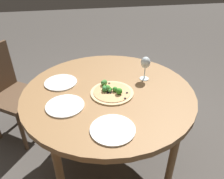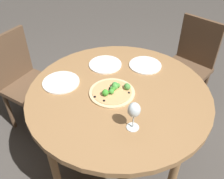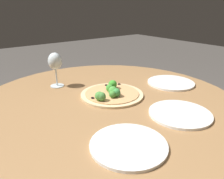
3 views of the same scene
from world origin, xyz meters
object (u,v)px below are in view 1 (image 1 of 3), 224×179
Objects in this scene: chair at (9,91)px; wine_glass at (146,63)px; plate_near at (61,82)px; pizza at (111,91)px; plate_far at (113,129)px; plate_side at (65,106)px.

chair is 5.03× the size of wine_glass.
wine_glass reaches higher than plate_near.
pizza is 1.65× the size of wine_glass.
plate_far and plate_side have the same top height.
plate_side is at bearing -46.34° from plate_far.
wine_glass is (-0.28, -0.14, 0.11)m from pizza.
plate_side is at bearing 95.58° from plate_near.
plate_near is 0.98× the size of plate_side.
plate_near is at bearing -4.80° from wine_glass.
wine_glass reaches higher than plate_side.
chair reaches higher than plate_far.
plate_near and plate_side have the same top height.
wine_glass is 0.74× the size of plate_side.
plate_near and plate_far have the same top height.
plate_near is 0.95× the size of plate_far.
chair is at bearing -53.28° from plate_side.
plate_side is at bearing -108.17° from chair.
pizza is at bearing 27.03° from wine_glass.
wine_glass reaches higher than plate_far.
plate_side is at bearing 17.57° from pizza.
pizza is (-0.84, 0.61, 0.29)m from chair.
pizza reaches higher than plate_near.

